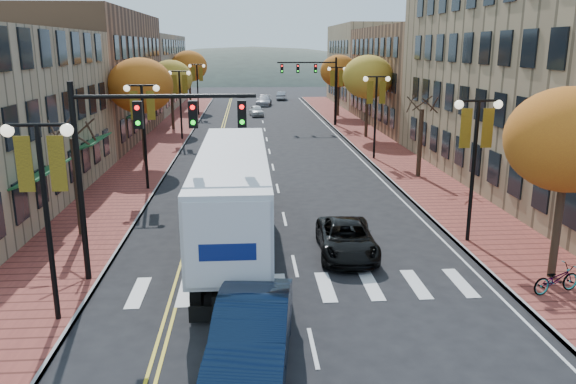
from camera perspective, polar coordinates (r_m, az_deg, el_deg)
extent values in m
plane|color=black|center=(17.89, 1.81, -12.33)|extent=(200.00, 200.00, 0.00)
cube|color=brown|center=(49.56, -12.61, 4.94)|extent=(4.00, 85.00, 0.15)
cube|color=brown|center=(50.17, 8.25, 5.25)|extent=(4.00, 85.00, 0.15)
cube|color=brown|center=(54.13, -20.96, 10.91)|extent=(12.00, 24.00, 11.00)
cube|color=#9E8966|center=(78.44, -15.73, 11.63)|extent=(12.00, 26.00, 9.50)
cube|color=brown|center=(61.36, 15.38, 11.20)|extent=(15.00, 24.00, 10.00)
cube|color=#9E8966|center=(82.41, 10.29, 12.57)|extent=(15.00, 20.00, 11.00)
cylinder|color=#382619|center=(25.63, -20.57, 0.46)|extent=(0.28, 0.28, 4.20)
cylinder|color=#382619|center=(40.89, -14.48, 6.41)|extent=(0.28, 0.28, 4.90)
ellipsoid|color=#BF6B16|center=(40.61, -14.74, 10.41)|extent=(4.48, 4.48, 3.81)
cylinder|color=#382619|center=(56.62, -11.67, 8.56)|extent=(0.28, 0.28, 4.55)
ellipsoid|color=gold|center=(56.41, -11.81, 11.23)|extent=(4.16, 4.16, 3.54)
cylinder|color=#382619|center=(74.42, -9.93, 10.21)|extent=(0.28, 0.28, 5.04)
ellipsoid|color=#BF6B16|center=(74.26, -10.03, 12.47)|extent=(4.61, 4.61, 3.92)
cylinder|color=#382619|center=(21.58, 25.79, -2.14)|extent=(0.28, 0.28, 4.55)
ellipsoid|color=#BF6B16|center=(21.04, 26.58, 4.78)|extent=(4.16, 4.16, 3.54)
cylinder|color=#382619|center=(35.99, 13.26, 4.86)|extent=(0.28, 0.28, 4.20)
cylinder|color=#382619|center=(51.29, 8.00, 8.31)|extent=(0.28, 0.28, 4.90)
ellipsoid|color=gold|center=(51.06, 8.12, 11.50)|extent=(4.48, 4.48, 3.81)
cylinder|color=#382619|center=(66.95, 5.13, 9.78)|extent=(0.28, 0.28, 4.76)
ellipsoid|color=#BF6B16|center=(66.78, 5.19, 12.15)|extent=(4.35, 4.35, 3.70)
cylinder|color=black|center=(17.64, -23.18, -3.43)|extent=(0.16, 0.16, 6.00)
cylinder|color=black|center=(17.01, -24.19, 6.24)|extent=(1.60, 0.10, 0.10)
sphere|color=#FFF2CC|center=(17.32, -26.63, 5.60)|extent=(0.36, 0.36, 0.36)
sphere|color=#FFF2CC|center=(16.78, -21.55, 5.88)|extent=(0.36, 0.36, 0.36)
cube|color=gold|center=(17.34, -25.21, 2.56)|extent=(0.45, 0.03, 1.60)
cube|color=gold|center=(17.04, -22.38, 2.67)|extent=(0.45, 0.03, 1.60)
cylinder|color=black|center=(32.78, -14.35, 5.20)|extent=(0.16, 0.16, 6.00)
cylinder|color=black|center=(32.45, -14.68, 10.43)|extent=(1.60, 0.10, 0.10)
sphere|color=#FFF2CC|center=(32.61, -16.07, 10.09)|extent=(0.36, 0.36, 0.36)
sphere|color=#FFF2CC|center=(32.33, -13.25, 10.23)|extent=(0.36, 0.36, 0.36)
cube|color=gold|center=(32.62, -15.34, 8.46)|extent=(0.45, 0.03, 1.60)
cube|color=gold|center=(32.46, -13.77, 8.53)|extent=(0.45, 0.03, 1.60)
cylinder|color=black|center=(50.45, -10.85, 8.55)|extent=(0.16, 0.16, 6.00)
cylinder|color=black|center=(50.24, -11.02, 11.95)|extent=(1.60, 0.10, 0.10)
sphere|color=#FFF2CC|center=(50.34, -11.93, 11.74)|extent=(0.36, 0.36, 0.36)
sphere|color=#FFF2CC|center=(50.16, -10.08, 11.82)|extent=(0.36, 0.36, 0.36)
cube|color=gold|center=(50.35, -11.47, 10.68)|extent=(0.45, 0.03, 1.60)
cube|color=gold|center=(50.25, -10.44, 10.72)|extent=(0.45, 0.03, 1.60)
cylinder|color=black|center=(68.30, -9.15, 10.14)|extent=(0.16, 0.16, 6.00)
cylinder|color=black|center=(68.14, -9.26, 12.66)|extent=(1.60, 0.10, 0.10)
sphere|color=#FFF2CC|center=(68.21, -9.94, 12.51)|extent=(0.36, 0.36, 0.36)
sphere|color=#FFF2CC|center=(68.08, -8.57, 12.56)|extent=(0.36, 0.36, 0.36)
cube|color=gold|center=(68.22, -9.60, 11.72)|extent=(0.45, 0.03, 1.60)
cube|color=gold|center=(68.14, -8.84, 11.75)|extent=(0.45, 0.03, 1.60)
cylinder|color=black|center=(24.26, 18.26, 1.72)|extent=(0.16, 0.16, 6.00)
cylinder|color=black|center=(23.81, 18.84, 8.77)|extent=(1.60, 0.10, 0.10)
sphere|color=#FFF2CC|center=(23.53, 16.99, 8.49)|extent=(0.36, 0.36, 0.36)
sphere|color=#FFF2CC|center=(24.14, 20.57, 8.34)|extent=(0.36, 0.36, 0.36)
cube|color=gold|center=(23.76, 17.61, 6.18)|extent=(0.45, 0.03, 1.60)
cube|color=gold|center=(24.11, 19.61, 6.13)|extent=(0.45, 0.03, 1.60)
cylinder|color=black|center=(41.22, 8.85, 7.33)|extent=(0.16, 0.16, 6.00)
cylinder|color=black|center=(40.96, 9.02, 11.49)|extent=(1.60, 0.10, 0.10)
sphere|color=#FFF2CC|center=(40.80, 7.90, 11.31)|extent=(0.36, 0.36, 0.36)
sphere|color=#FFF2CC|center=(41.16, 10.12, 11.25)|extent=(0.36, 0.36, 0.36)
cube|color=gold|center=(40.93, 8.33, 9.97)|extent=(0.45, 0.03, 1.60)
cube|color=gold|center=(41.13, 9.58, 9.94)|extent=(0.45, 0.03, 1.60)
cylinder|color=black|center=(58.81, 4.94, 9.58)|extent=(0.16, 0.16, 6.00)
cylinder|color=black|center=(58.62, 5.00, 12.50)|extent=(1.60, 0.10, 0.10)
sphere|color=#FFF2CC|center=(58.51, 4.21, 12.36)|extent=(0.36, 0.36, 0.36)
sphere|color=#FFF2CC|center=(58.76, 5.79, 12.34)|extent=(0.36, 0.36, 0.36)
cube|color=gold|center=(58.60, 4.53, 11.43)|extent=(0.45, 0.03, 1.60)
cube|color=gold|center=(58.74, 5.42, 11.42)|extent=(0.45, 0.03, 1.60)
cylinder|color=black|center=(20.23, -20.39, 0.53)|extent=(0.20, 0.20, 7.00)
cylinder|color=black|center=(19.12, -12.42, 9.47)|extent=(6.00, 0.14, 0.14)
cube|color=black|center=(19.32, -14.98, 7.57)|extent=(0.30, 0.25, 0.90)
sphere|color=#FF0C0C|center=(19.16, -15.11, 8.26)|extent=(0.16, 0.16, 0.16)
cube|color=black|center=(19.07, -9.62, 7.77)|extent=(0.30, 0.25, 0.90)
sphere|color=#FF0C0C|center=(18.90, -9.69, 8.48)|extent=(0.16, 0.16, 0.16)
cube|color=black|center=(18.99, -4.70, 7.90)|extent=(0.30, 0.25, 0.90)
sphere|color=#FF0C0C|center=(18.82, -4.72, 8.61)|extent=(0.16, 0.16, 0.16)
cylinder|color=black|center=(58.75, 4.85, 10.07)|extent=(0.20, 0.20, 7.00)
cylinder|color=black|center=(58.20, 1.92, 13.02)|extent=(6.00, 0.14, 0.14)
cube|color=black|center=(58.32, 2.81, 12.43)|extent=(0.30, 0.25, 0.90)
sphere|color=#FF0C0C|center=(58.17, 2.83, 12.67)|extent=(0.16, 0.16, 0.16)
cube|color=black|center=(58.13, 1.01, 12.44)|extent=(0.30, 0.25, 0.90)
sphere|color=#FF0C0C|center=(57.98, 1.02, 12.68)|extent=(0.16, 0.16, 0.16)
cube|color=black|center=(58.01, -0.62, 12.43)|extent=(0.30, 0.25, 0.90)
sphere|color=#FF0C0C|center=(57.86, -0.62, 12.67)|extent=(0.16, 0.16, 0.16)
cube|color=black|center=(22.90, -5.49, -3.88)|extent=(1.04, 13.26, 0.36)
cube|color=silver|center=(22.40, -5.60, 0.45)|extent=(2.67, 13.26, 2.85)
cube|color=black|center=(30.56, -5.19, 2.42)|extent=(2.55, 3.06, 2.55)
cylinder|color=black|center=(18.17, -9.27, -10.30)|extent=(0.36, 1.02, 1.02)
cylinder|color=black|center=(18.09, -2.39, -10.22)|extent=(0.36, 1.02, 1.02)
cylinder|color=black|center=(19.28, -8.95, -8.77)|extent=(0.36, 1.02, 1.02)
cylinder|color=black|center=(19.21, -2.50, -8.69)|extent=(0.36, 1.02, 1.02)
cylinder|color=black|center=(29.69, -7.25, -0.33)|extent=(0.36, 1.02, 1.02)
cylinder|color=black|center=(29.64, -3.11, -0.26)|extent=(0.36, 1.02, 1.02)
cylinder|color=black|center=(31.86, -7.04, 0.71)|extent=(0.36, 1.02, 1.02)
cylinder|color=black|center=(31.81, -3.19, 0.78)|extent=(0.36, 1.02, 1.02)
imported|color=black|center=(15.03, -3.68, -14.08)|extent=(2.52, 5.63, 1.79)
imported|color=black|center=(22.56, 5.96, -4.73)|extent=(2.44, 4.87, 1.32)
imported|color=white|center=(67.73, -3.23, 8.26)|extent=(1.87, 3.87, 1.27)
imported|color=#AFADB6|center=(79.57, -2.44, 9.26)|extent=(2.51, 5.00, 1.39)
imported|color=#AAA9B1|center=(88.31, -0.65, 9.76)|extent=(1.85, 4.04, 1.28)
imported|color=gray|center=(20.78, 25.59, -7.98)|extent=(1.93, 1.11, 0.96)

